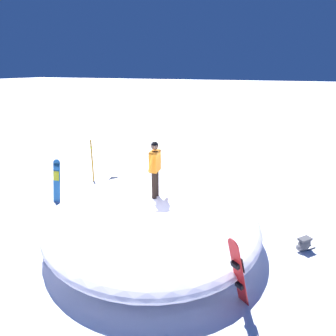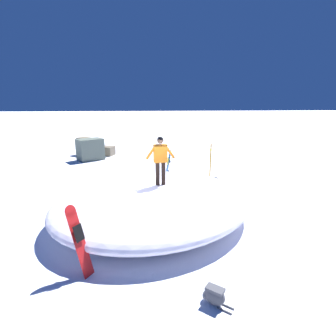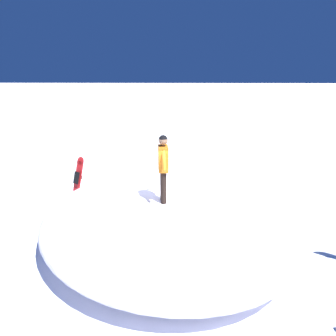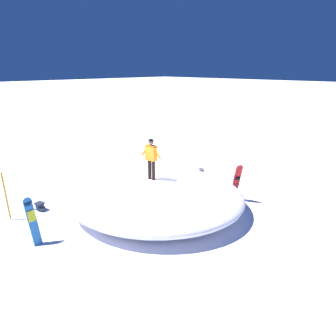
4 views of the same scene
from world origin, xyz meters
name	(u,v)px [view 1 (image 1 of 4)]	position (x,y,z in m)	size (l,w,h in m)	color
ground	(155,247)	(0.00, 0.00, 0.00)	(240.00, 240.00, 0.00)	white
snow_mound	(152,218)	(0.33, -0.51, 0.59)	(6.93, 6.06, 1.18)	white
snowboarder_standing	(155,165)	(0.31, -0.74, 2.15)	(0.27, 1.00, 1.64)	black
snowboard_primary_upright	(57,180)	(4.68, -1.52, 0.81)	(0.31, 0.33, 1.58)	#2672BF
snowboard_secondary_upright	(238,271)	(-2.50, 1.39, 0.86)	(0.52, 0.57, 1.67)	red
backpack_near	(113,182)	(3.63, -3.64, 0.17)	(0.39, 0.62, 0.33)	#1E2333
backpack_far	(304,244)	(-3.81, -1.42, 0.19)	(0.55, 0.60, 0.38)	#4C4C51
trail_marker_pole	(92,160)	(4.71, -3.75, 0.97)	(0.10, 0.10, 1.85)	orange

